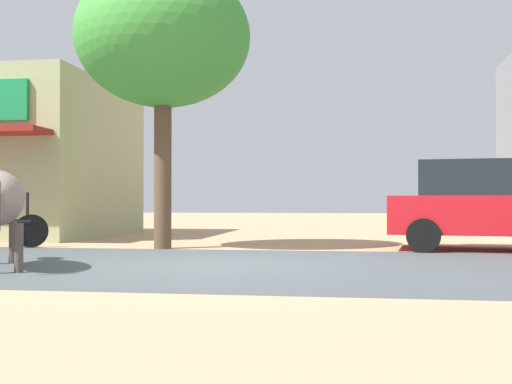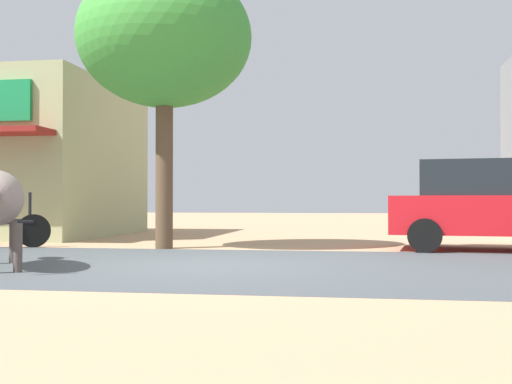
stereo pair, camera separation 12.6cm
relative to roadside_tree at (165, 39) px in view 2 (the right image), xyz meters
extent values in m
plane|color=tan|center=(1.58, -2.93, -4.00)|extent=(80.00, 80.00, 0.00)
cube|color=#484E51|center=(1.58, -2.93, -4.00)|extent=(72.00, 5.62, 0.00)
cylinder|color=brown|center=(0.00, 0.00, -2.53)|extent=(0.33, 0.33, 2.95)
ellipsoid|color=green|center=(0.00, 0.00, 0.03)|extent=(3.33, 3.33, 2.67)
cube|color=red|center=(6.07, 0.55, -3.35)|extent=(3.80, 2.25, 0.70)
cube|color=#1E2328|center=(5.80, 0.59, -2.68)|extent=(2.17, 1.91, 0.64)
cylinder|color=black|center=(5.01, 1.60, -3.70)|extent=(0.62, 0.25, 0.60)
cylinder|color=black|center=(4.80, -0.22, -3.70)|extent=(0.62, 0.25, 0.60)
cylinder|color=black|center=(-2.60, -0.12, -3.68)|extent=(0.62, 0.35, 0.65)
cylinder|color=black|center=(-2.67, -0.15, -3.23)|extent=(0.06, 0.06, 0.60)
cone|color=beige|center=(-1.76, -2.68, -2.79)|extent=(0.06, 0.06, 0.12)
cylinder|color=#4E4440|center=(-1.28, -3.15, -3.69)|extent=(0.11, 0.11, 0.62)
cylinder|color=#4E4440|center=(-0.59, -4.25, -3.69)|extent=(0.11, 0.11, 0.62)
camera|label=1|loc=(3.57, -11.81, -3.10)|focal=45.19mm
camera|label=2|loc=(3.70, -11.79, -3.10)|focal=45.19mm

